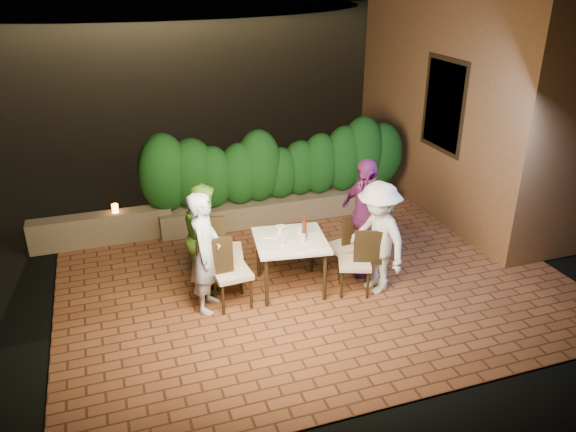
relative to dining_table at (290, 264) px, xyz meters
name	(u,v)px	position (x,y,z in m)	size (l,w,h in m)	color
ground	(317,285)	(0.39, -0.02, -0.40)	(400.00, 400.00, 0.00)	black
terrace_floor	(304,271)	(0.39, 0.48, -0.45)	(7.00, 6.00, 0.15)	brown
building_wall	(471,67)	(3.99, 1.98, 2.12)	(1.60, 5.00, 5.00)	brown
window_pane	(445,105)	(3.21, 1.48, 1.62)	(0.08, 1.00, 1.40)	black
window_frame	(445,105)	(3.20, 1.48, 1.62)	(0.06, 1.15, 1.55)	black
planter	(280,208)	(0.59, 2.28, -0.17)	(4.20, 0.55, 0.40)	brown
hedge	(279,167)	(0.59, 2.28, 0.57)	(4.00, 0.70, 1.10)	#103C11
parapet	(102,229)	(-2.41, 2.28, -0.12)	(2.20, 0.30, 0.50)	brown
hill	(134,45)	(2.39, 59.98, -4.38)	(52.00, 40.00, 22.00)	black
dining_table	(290,264)	(0.00, 0.00, 0.00)	(0.94, 0.94, 0.75)	white
plate_nw	(271,249)	(-0.33, -0.19, 0.38)	(0.21, 0.21, 0.01)	white
plate_sw	(269,234)	(-0.23, 0.23, 0.38)	(0.24, 0.24, 0.01)	white
plate_ne	(315,246)	(0.24, -0.29, 0.38)	(0.24, 0.24, 0.01)	white
plate_se	(305,230)	(0.28, 0.19, 0.38)	(0.24, 0.24, 0.01)	white
plate_centre	(288,238)	(-0.02, 0.03, 0.38)	(0.20, 0.20, 0.01)	white
plate_front	(301,248)	(0.04, -0.31, 0.38)	(0.23, 0.23, 0.01)	white
glass_nw	(283,242)	(-0.15, -0.13, 0.42)	(0.06, 0.06, 0.10)	silver
glass_sw	(280,230)	(-0.08, 0.21, 0.43)	(0.07, 0.07, 0.12)	silver
glass_ne	(303,238)	(0.13, -0.13, 0.43)	(0.07, 0.07, 0.11)	silver
glass_se	(300,231)	(0.17, 0.10, 0.43)	(0.06, 0.06, 0.11)	silver
beer_bottle	(304,226)	(0.20, 0.00, 0.54)	(0.06, 0.06, 0.32)	#4D1B0C
bowl	(280,228)	(-0.03, 0.33, 0.40)	(0.16, 0.16, 0.04)	white
chair_left_front	(232,271)	(-0.85, -0.15, 0.12)	(0.46, 0.46, 1.00)	black
chair_left_back	(225,251)	(-0.82, 0.40, 0.14)	(0.48, 0.48, 1.04)	black
chair_right_front	(355,262)	(0.79, -0.37, 0.09)	(0.43, 0.43, 0.92)	black
chair_right_back	(343,246)	(0.86, 0.16, 0.06)	(0.40, 0.40, 0.86)	black
diner_blue	(205,253)	(-1.17, -0.12, 0.43)	(0.59, 0.39, 1.62)	silver
diner_green	(205,236)	(-1.06, 0.46, 0.38)	(0.73, 0.57, 1.50)	#72BD3B
diner_white	(378,238)	(1.09, -0.41, 0.41)	(1.02, 0.59, 1.58)	silver
diner_purple	(365,217)	(1.15, 0.12, 0.49)	(1.01, 0.42, 1.73)	#692366
parapet_lamp	(115,208)	(-2.17, 2.28, 0.20)	(0.10, 0.10, 0.14)	orange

